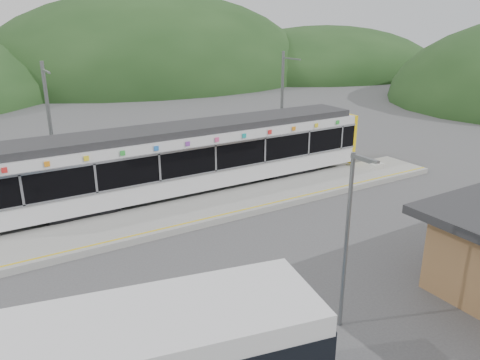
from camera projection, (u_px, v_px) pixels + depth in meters
ground at (266, 231)px, 20.60m from camera, size 120.00×120.00×0.00m
hills at (302, 176)px, 27.91m from camera, size 146.00×149.00×26.00m
platform at (229, 204)px, 23.22m from camera, size 26.00×3.20×0.30m
yellow_line at (243, 210)px, 22.12m from camera, size 26.00×0.10×0.01m
train at (194, 156)px, 24.51m from camera, size 20.44×3.01×3.74m
catenary_mast_west at (51, 131)px, 22.89m from camera, size 0.18×1.80×7.00m
catenary_mast_east at (282, 106)px, 29.77m from camera, size 0.18×1.80×7.00m
lamp_post at (350, 228)px, 13.13m from camera, size 0.35×0.97×5.46m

